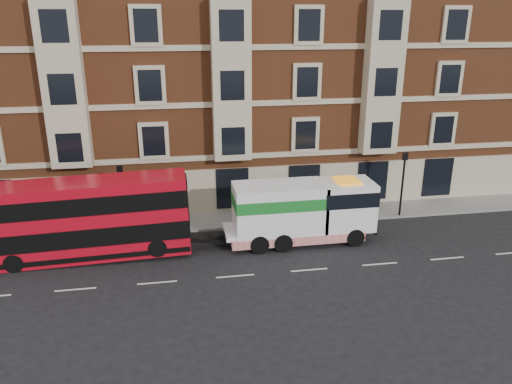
% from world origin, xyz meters
% --- Properties ---
extents(ground, '(120.00, 120.00, 0.00)m').
position_xyz_m(ground, '(0.00, 0.00, 0.00)').
color(ground, black).
rests_on(ground, ground).
extents(sidewalk, '(90.00, 3.00, 0.15)m').
position_xyz_m(sidewalk, '(0.00, 7.50, 0.07)').
color(sidewalk, slate).
rests_on(sidewalk, ground).
extents(victorian_terrace, '(45.00, 12.00, 20.40)m').
position_xyz_m(victorian_terrace, '(0.50, 15.00, 10.07)').
color(victorian_terrace, brown).
rests_on(victorian_terrace, ground).
extents(lamp_post_west, '(0.35, 0.15, 4.35)m').
position_xyz_m(lamp_post_west, '(-6.00, 6.20, 2.68)').
color(lamp_post_west, black).
rests_on(lamp_post_west, sidewalk).
extents(lamp_post_east, '(0.35, 0.15, 4.35)m').
position_xyz_m(lamp_post_east, '(12.00, 6.20, 2.68)').
color(lamp_post_east, black).
rests_on(lamp_post_east, sidewalk).
extents(double_decker_bus, '(11.07, 2.54, 4.48)m').
position_xyz_m(double_decker_bus, '(-7.71, 3.57, 2.37)').
color(double_decker_bus, red).
rests_on(double_decker_bus, ground).
extents(tow_truck, '(8.87, 2.62, 3.69)m').
position_xyz_m(tow_truck, '(4.35, 3.57, 1.96)').
color(tow_truck, white).
rests_on(tow_truck, ground).
extents(pedestrian, '(0.67, 0.44, 1.82)m').
position_xyz_m(pedestrian, '(-11.85, 6.15, 1.06)').
color(pedestrian, '#16252D').
rests_on(pedestrian, sidewalk).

